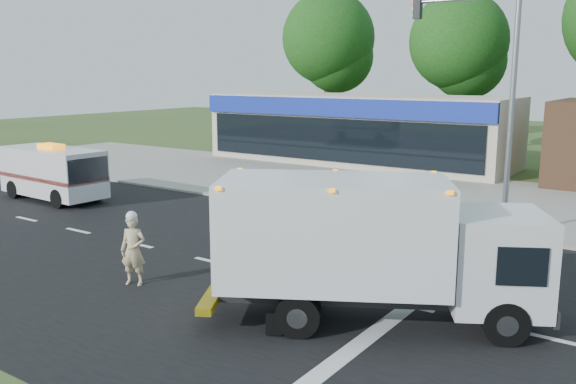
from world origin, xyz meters
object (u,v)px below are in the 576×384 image
ems_box_truck (370,241)px  traffic_signal_pole (493,84)px  emergency_worker (133,249)px  ambulance_van (55,172)px

ems_box_truck → traffic_signal_pole: 9.42m
emergency_worker → ems_box_truck: bearing=-11.1°
ems_box_truck → ambulance_van: 17.23m
traffic_signal_pole → ambulance_van: bearing=-163.6°
emergency_worker → traffic_signal_pole: 12.28m
ambulance_van → traffic_signal_pole: bearing=18.8°
emergency_worker → ambulance_van: 12.02m
emergency_worker → ambulance_van: size_ratio=0.37×
traffic_signal_pole → ems_box_truck: bearing=-88.4°
ems_box_truck → ambulance_van: size_ratio=1.41×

